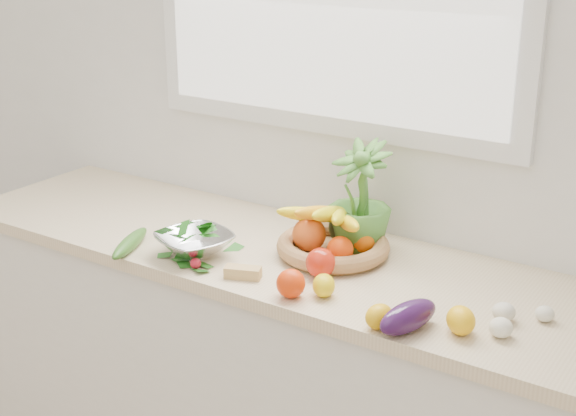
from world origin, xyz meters
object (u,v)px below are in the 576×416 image
Objects in this scene: apple at (321,263)px; cucumber at (130,243)px; eggplant at (408,317)px; colander_with_spinach at (194,238)px; fruit_basket at (332,239)px; potted_herb at (360,197)px.

apple is 0.35× the size of cucumber.
colander_with_spinach reaches higher than eggplant.
cucumber is 0.66× the size of fruit_basket.
colander_with_spinach is at bearing 21.00° from cucumber.
apple is at bearing 14.74° from cucumber.
eggplant is (0.34, -0.15, -0.00)m from apple.
colander_with_spinach reaches higher than apple.
apple is at bearing 156.08° from eggplant.
fruit_basket is 0.41m from colander_with_spinach.
apple reaches higher than cucumber.
fruit_basket is at bearing 142.42° from eggplant.
apple is 0.39m from colander_with_spinach.
potted_herb reaches higher than cucumber.
eggplant is at bearing 0.16° from cucumber.
potted_herb is (-0.01, 0.23, 0.13)m from apple.
fruit_basket is (-0.05, 0.15, 0.01)m from apple.
eggplant is 0.70× the size of colander_with_spinach.
colander_with_spinach is (-0.72, 0.07, 0.02)m from eggplant.
colander_with_spinach is (0.19, 0.07, 0.04)m from cucumber.
potted_herb is at bearing 132.08° from eggplant.
fruit_basket is (0.53, 0.30, 0.03)m from cucumber.
eggplant is 0.73m from colander_with_spinach.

